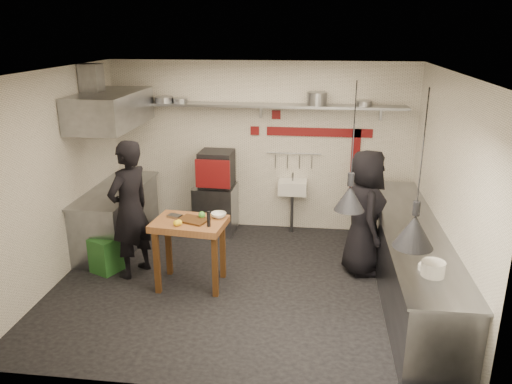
# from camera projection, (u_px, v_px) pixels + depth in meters

# --- Properties ---
(floor) EXTENTS (5.00, 5.00, 0.00)m
(floor) POSITION_uv_depth(u_px,v_px,m) (243.00, 284.00, 6.74)
(floor) COLOR black
(floor) RESTS_ON ground
(ceiling) EXTENTS (5.00, 5.00, 0.00)m
(ceiling) POSITION_uv_depth(u_px,v_px,m) (241.00, 72.00, 5.86)
(ceiling) COLOR beige
(ceiling) RESTS_ON floor
(wall_back) EXTENTS (5.00, 0.04, 2.80)m
(wall_back) POSITION_uv_depth(u_px,v_px,m) (261.00, 147.00, 8.28)
(wall_back) COLOR silver
(wall_back) RESTS_ON floor
(wall_front) EXTENTS (5.00, 0.04, 2.80)m
(wall_front) POSITION_uv_depth(u_px,v_px,m) (206.00, 257.00, 4.32)
(wall_front) COLOR silver
(wall_front) RESTS_ON floor
(wall_left) EXTENTS (0.04, 4.20, 2.80)m
(wall_left) POSITION_uv_depth(u_px,v_px,m) (55.00, 178.00, 6.59)
(wall_left) COLOR silver
(wall_left) RESTS_ON floor
(wall_right) EXTENTS (0.04, 4.20, 2.80)m
(wall_right) POSITION_uv_depth(u_px,v_px,m) (447.00, 193.00, 6.01)
(wall_right) COLOR silver
(wall_right) RESTS_ON floor
(red_band_horiz) EXTENTS (1.70, 0.02, 0.14)m
(red_band_horiz) POSITION_uv_depth(u_px,v_px,m) (319.00, 132.00, 8.06)
(red_band_horiz) COLOR maroon
(red_band_horiz) RESTS_ON wall_back
(red_band_vert) EXTENTS (0.14, 0.02, 1.10)m
(red_band_vert) POSITION_uv_depth(u_px,v_px,m) (355.00, 162.00, 8.14)
(red_band_vert) COLOR maroon
(red_band_vert) RESTS_ON wall_back
(red_tile_a) EXTENTS (0.14, 0.02, 0.14)m
(red_tile_a) POSITION_uv_depth(u_px,v_px,m) (276.00, 115.00, 8.06)
(red_tile_a) COLOR maroon
(red_tile_a) RESTS_ON wall_back
(red_tile_b) EXTENTS (0.14, 0.02, 0.14)m
(red_tile_b) POSITION_uv_depth(u_px,v_px,m) (255.00, 131.00, 8.18)
(red_tile_b) COLOR maroon
(red_tile_b) RESTS_ON wall_back
(back_shelf) EXTENTS (4.60, 0.34, 0.04)m
(back_shelf) POSITION_uv_depth(u_px,v_px,m) (260.00, 105.00, 7.88)
(back_shelf) COLOR slate
(back_shelf) RESTS_ON wall_back
(shelf_bracket_left) EXTENTS (0.04, 0.06, 0.24)m
(shelf_bracket_left) POSITION_uv_depth(u_px,v_px,m) (147.00, 108.00, 8.28)
(shelf_bracket_left) COLOR slate
(shelf_bracket_left) RESTS_ON wall_back
(shelf_bracket_mid) EXTENTS (0.04, 0.06, 0.24)m
(shelf_bracket_mid) POSITION_uv_depth(u_px,v_px,m) (261.00, 110.00, 8.05)
(shelf_bracket_mid) COLOR slate
(shelf_bracket_mid) RESTS_ON wall_back
(shelf_bracket_right) EXTENTS (0.04, 0.06, 0.24)m
(shelf_bracket_right) POSITION_uv_depth(u_px,v_px,m) (381.00, 113.00, 7.83)
(shelf_bracket_right) COLOR slate
(shelf_bracket_right) RESTS_ON wall_back
(pan_far_left) EXTENTS (0.37, 0.37, 0.09)m
(pan_far_left) POSITION_uv_depth(u_px,v_px,m) (164.00, 100.00, 8.04)
(pan_far_left) COLOR slate
(pan_far_left) RESTS_ON back_shelf
(pan_mid_left) EXTENTS (0.26, 0.26, 0.07)m
(pan_mid_left) POSITION_uv_depth(u_px,v_px,m) (180.00, 100.00, 8.01)
(pan_mid_left) COLOR slate
(pan_mid_left) RESTS_ON back_shelf
(stock_pot) EXTENTS (0.41, 0.41, 0.20)m
(stock_pot) POSITION_uv_depth(u_px,v_px,m) (317.00, 99.00, 7.74)
(stock_pot) COLOR slate
(stock_pot) RESTS_ON back_shelf
(pan_right) EXTENTS (0.29, 0.29, 0.08)m
(pan_right) POSITION_uv_depth(u_px,v_px,m) (364.00, 103.00, 7.67)
(pan_right) COLOR slate
(pan_right) RESTS_ON back_shelf
(oven_stand) EXTENTS (0.68, 0.62, 0.80)m
(oven_stand) POSITION_uv_depth(u_px,v_px,m) (216.00, 208.00, 8.37)
(oven_stand) COLOR slate
(oven_stand) RESTS_ON floor
(combi_oven) EXTENTS (0.55, 0.52, 0.58)m
(combi_oven) POSITION_uv_depth(u_px,v_px,m) (217.00, 168.00, 8.18)
(combi_oven) COLOR black
(combi_oven) RESTS_ON oven_stand
(oven_door) EXTENTS (0.56, 0.05, 0.46)m
(oven_door) POSITION_uv_depth(u_px,v_px,m) (213.00, 174.00, 7.87)
(oven_door) COLOR maroon
(oven_door) RESTS_ON combi_oven
(oven_glass) EXTENTS (0.40, 0.03, 0.34)m
(oven_glass) POSITION_uv_depth(u_px,v_px,m) (215.00, 174.00, 7.87)
(oven_glass) COLOR black
(oven_glass) RESTS_ON oven_door
(hand_sink) EXTENTS (0.46, 0.34, 0.22)m
(hand_sink) POSITION_uv_depth(u_px,v_px,m) (293.00, 187.00, 8.24)
(hand_sink) COLOR silver
(hand_sink) RESTS_ON wall_back
(sink_tap) EXTENTS (0.03, 0.03, 0.14)m
(sink_tap) POSITION_uv_depth(u_px,v_px,m) (293.00, 177.00, 8.18)
(sink_tap) COLOR slate
(sink_tap) RESTS_ON hand_sink
(sink_drain) EXTENTS (0.06, 0.06, 0.66)m
(sink_drain) POSITION_uv_depth(u_px,v_px,m) (292.00, 213.00, 8.34)
(sink_drain) COLOR slate
(sink_drain) RESTS_ON floor
(utensil_rail) EXTENTS (0.90, 0.02, 0.02)m
(utensil_rail) POSITION_uv_depth(u_px,v_px,m) (294.00, 153.00, 8.20)
(utensil_rail) COLOR slate
(utensil_rail) RESTS_ON wall_back
(counter_right) EXTENTS (0.70, 3.80, 0.90)m
(counter_right) POSITION_uv_depth(u_px,v_px,m) (409.00, 262.00, 6.35)
(counter_right) COLOR slate
(counter_right) RESTS_ON floor
(counter_right_top) EXTENTS (0.76, 3.90, 0.03)m
(counter_right_top) POSITION_uv_depth(u_px,v_px,m) (413.00, 228.00, 6.20)
(counter_right_top) COLOR slate
(counter_right_top) RESTS_ON counter_right
(plate_stack) EXTENTS (0.30, 0.30, 0.15)m
(plate_stack) POSITION_uv_depth(u_px,v_px,m) (433.00, 269.00, 4.97)
(plate_stack) COLOR silver
(plate_stack) RESTS_ON counter_right_top
(small_bowl_right) EXTENTS (0.22, 0.22, 0.05)m
(small_bowl_right) POSITION_uv_depth(u_px,v_px,m) (428.00, 267.00, 5.11)
(small_bowl_right) COLOR silver
(small_bowl_right) RESTS_ON counter_right_top
(counter_left) EXTENTS (0.70, 1.90, 0.90)m
(counter_left) POSITION_uv_depth(u_px,v_px,m) (118.00, 217.00, 7.84)
(counter_left) COLOR slate
(counter_left) RESTS_ON floor
(counter_left_top) EXTENTS (0.76, 2.00, 0.03)m
(counter_left_top) POSITION_uv_depth(u_px,v_px,m) (115.00, 189.00, 7.69)
(counter_left_top) COLOR slate
(counter_left_top) RESTS_ON counter_left
(extractor_hood) EXTENTS (0.78, 1.60, 0.50)m
(extractor_hood) POSITION_uv_depth(u_px,v_px,m) (111.00, 109.00, 7.30)
(extractor_hood) COLOR slate
(extractor_hood) RESTS_ON ceiling
(hood_duct) EXTENTS (0.28, 0.28, 0.50)m
(hood_duct) POSITION_uv_depth(u_px,v_px,m) (92.00, 81.00, 7.20)
(hood_duct) COLOR slate
(hood_duct) RESTS_ON ceiling
(green_bin) EXTENTS (0.46, 0.46, 0.50)m
(green_bin) POSITION_uv_depth(u_px,v_px,m) (106.00, 255.00, 7.02)
(green_bin) COLOR #266226
(green_bin) RESTS_ON floor
(prep_table) EXTENTS (0.98, 0.73, 0.92)m
(prep_table) POSITION_uv_depth(u_px,v_px,m) (191.00, 253.00, 6.58)
(prep_table) COLOR #935E34
(prep_table) RESTS_ON floor
(cutting_board) EXTENTS (0.45, 0.38, 0.02)m
(cutting_board) POSITION_uv_depth(u_px,v_px,m) (193.00, 220.00, 6.43)
(cutting_board) COLOR #482A12
(cutting_board) RESTS_ON prep_table
(pepper_mill) EXTENTS (0.05, 0.05, 0.20)m
(pepper_mill) POSITION_uv_depth(u_px,v_px,m) (209.00, 219.00, 6.22)
(pepper_mill) COLOR black
(pepper_mill) RESTS_ON prep_table
(lemon_a) EXTENTS (0.08, 0.08, 0.08)m
(lemon_a) POSITION_uv_depth(u_px,v_px,m) (176.00, 223.00, 6.25)
(lemon_a) COLOR yellow
(lemon_a) RESTS_ON prep_table
(lemon_b) EXTENTS (0.08, 0.08, 0.08)m
(lemon_b) POSITION_uv_depth(u_px,v_px,m) (179.00, 223.00, 6.27)
(lemon_b) COLOR yellow
(lemon_b) RESTS_ON prep_table
(veg_ball) EXTENTS (0.11, 0.11, 0.09)m
(veg_ball) POSITION_uv_depth(u_px,v_px,m) (202.00, 215.00, 6.50)
(veg_ball) COLOR #469535
(veg_ball) RESTS_ON prep_table
(steel_tray) EXTENTS (0.20, 0.17, 0.03)m
(steel_tray) POSITION_uv_depth(u_px,v_px,m) (175.00, 216.00, 6.55)
(steel_tray) COLOR slate
(steel_tray) RESTS_ON prep_table
(bowl) EXTENTS (0.23, 0.23, 0.06)m
(bowl) POSITION_uv_depth(u_px,v_px,m) (219.00, 215.00, 6.54)
(bowl) COLOR silver
(bowl) RESTS_ON prep_table
(heat_lamp_near) EXTENTS (0.34, 0.34, 1.36)m
(heat_lamp_near) POSITION_uv_depth(u_px,v_px,m) (353.00, 148.00, 5.11)
(heat_lamp_near) COLOR black
(heat_lamp_near) RESTS_ON ceiling
(heat_lamp_far) EXTENTS (0.47, 0.47, 1.52)m
(heat_lamp_far) POSITION_uv_depth(u_px,v_px,m) (420.00, 171.00, 4.58)
(heat_lamp_far) COLOR black
(heat_lamp_far) RESTS_ON ceiling
(chef_left) EXTENTS (0.71, 0.82, 1.91)m
(chef_left) POSITION_uv_depth(u_px,v_px,m) (130.00, 210.00, 6.73)
(chef_left) COLOR black
(chef_left) RESTS_ON floor
(chef_right) EXTENTS (0.66, 0.92, 1.76)m
(chef_right) POSITION_uv_depth(u_px,v_px,m) (365.00, 213.00, 6.82)
(chef_right) COLOR black
(chef_right) RESTS_ON floor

